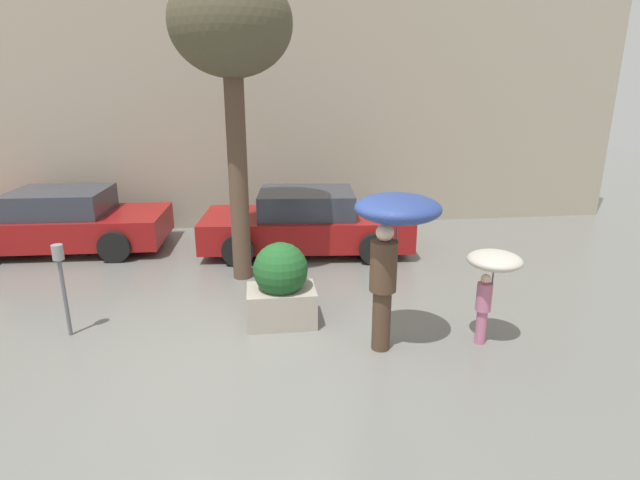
{
  "coord_description": "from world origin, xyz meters",
  "views": [
    {
      "loc": [
        0.25,
        -5.3,
        3.18
      ],
      "look_at": [
        1.12,
        1.6,
        1.05
      ],
      "focal_mm": 28.0,
      "sensor_mm": 36.0,
      "label": 1
    }
  ],
  "objects_px": {
    "person_adult": "(394,228)",
    "parked_car_far": "(63,222)",
    "planter_box": "(281,285)",
    "parked_car_near": "(306,223)",
    "person_child": "(492,270)",
    "street_tree": "(231,33)",
    "parking_meter": "(61,271)"
  },
  "relations": [
    {
      "from": "person_adult",
      "to": "street_tree",
      "type": "relative_size",
      "value": 0.4
    },
    {
      "from": "person_adult",
      "to": "person_child",
      "type": "xyz_separation_m",
      "value": [
        1.27,
        -0.04,
        -0.57
      ]
    },
    {
      "from": "planter_box",
      "to": "street_tree",
      "type": "bearing_deg",
      "value": 107.55
    },
    {
      "from": "parked_car_near",
      "to": "street_tree",
      "type": "xyz_separation_m",
      "value": [
        -1.26,
        -1.39,
        3.41
      ]
    },
    {
      "from": "person_adult",
      "to": "parked_car_near",
      "type": "xyz_separation_m",
      "value": [
        -0.64,
        4.13,
        -1.01
      ]
    },
    {
      "from": "person_child",
      "to": "street_tree",
      "type": "bearing_deg",
      "value": 141.96
    },
    {
      "from": "planter_box",
      "to": "person_child",
      "type": "height_order",
      "value": "person_child"
    },
    {
      "from": "person_adult",
      "to": "person_child",
      "type": "bearing_deg",
      "value": -6.28
    },
    {
      "from": "person_adult",
      "to": "parking_meter",
      "type": "relative_size",
      "value": 1.57
    },
    {
      "from": "planter_box",
      "to": "person_adult",
      "type": "bearing_deg",
      "value": -33.66
    },
    {
      "from": "planter_box",
      "to": "person_adult",
      "type": "xyz_separation_m",
      "value": [
        1.32,
        -0.88,
        1.02
      ]
    },
    {
      "from": "person_adult",
      "to": "parking_meter",
      "type": "distance_m",
      "value": 4.29
    },
    {
      "from": "parked_car_far",
      "to": "parking_meter",
      "type": "height_order",
      "value": "parking_meter"
    },
    {
      "from": "parked_car_near",
      "to": "parked_car_far",
      "type": "height_order",
      "value": "same"
    },
    {
      "from": "street_tree",
      "to": "parked_car_near",
      "type": "bearing_deg",
      "value": 47.89
    },
    {
      "from": "person_child",
      "to": "parked_car_far",
      "type": "distance_m",
      "value": 8.36
    },
    {
      "from": "parked_car_far",
      "to": "street_tree",
      "type": "height_order",
      "value": "street_tree"
    },
    {
      "from": "person_adult",
      "to": "planter_box",
      "type": "bearing_deg",
      "value": 141.64
    },
    {
      "from": "person_adult",
      "to": "parked_car_far",
      "type": "bearing_deg",
      "value": 134.4
    },
    {
      "from": "parked_car_far",
      "to": "parked_car_near",
      "type": "bearing_deg",
      "value": -95.74
    },
    {
      "from": "parked_car_far",
      "to": "planter_box",
      "type": "bearing_deg",
      "value": -130.89
    },
    {
      "from": "parked_car_near",
      "to": "parking_meter",
      "type": "height_order",
      "value": "parking_meter"
    },
    {
      "from": "planter_box",
      "to": "person_child",
      "type": "relative_size",
      "value": 0.94
    },
    {
      "from": "person_child",
      "to": "street_tree",
      "type": "relative_size",
      "value": 0.25
    },
    {
      "from": "person_child",
      "to": "street_tree",
      "type": "xyz_separation_m",
      "value": [
        -3.18,
        2.77,
        2.96
      ]
    },
    {
      "from": "person_adult",
      "to": "parked_car_near",
      "type": "distance_m",
      "value": 4.3
    },
    {
      "from": "person_adult",
      "to": "parked_car_near",
      "type": "bearing_deg",
      "value": 94.17
    },
    {
      "from": "planter_box",
      "to": "parked_car_far",
      "type": "xyz_separation_m",
      "value": [
        -4.22,
        3.92,
        0.0
      ]
    },
    {
      "from": "planter_box",
      "to": "parking_meter",
      "type": "height_order",
      "value": "parking_meter"
    },
    {
      "from": "person_adult",
      "to": "parked_car_far",
      "type": "height_order",
      "value": "person_adult"
    },
    {
      "from": "person_child",
      "to": "parked_car_far",
      "type": "relative_size",
      "value": 0.3
    },
    {
      "from": "planter_box",
      "to": "parked_car_far",
      "type": "relative_size",
      "value": 0.29
    }
  ]
}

